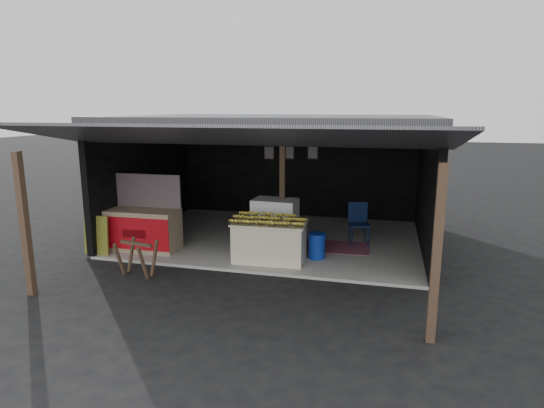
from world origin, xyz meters
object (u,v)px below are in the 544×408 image
(banana_table, at_px, (270,241))
(plastic_chair, at_px, (358,220))
(white_crate, at_px, (275,223))
(neighbor_stall, at_px, (143,228))
(sawhorse, at_px, (137,255))
(water_barrel, at_px, (317,246))

(banana_table, height_order, plastic_chair, plastic_chair)
(white_crate, bearing_deg, plastic_chair, 23.37)
(plastic_chair, bearing_deg, neighbor_stall, -174.87)
(sawhorse, distance_m, plastic_chair, 5.06)
(neighbor_stall, distance_m, water_barrel, 3.92)
(banana_table, distance_m, white_crate, 1.04)
(neighbor_stall, bearing_deg, white_crate, 18.37)
(water_barrel, bearing_deg, neighbor_stall, -175.13)
(banana_table, relative_size, plastic_chair, 1.60)
(white_crate, relative_size, water_barrel, 2.13)
(white_crate, relative_size, plastic_chair, 1.14)
(water_barrel, bearing_deg, banana_table, -158.62)
(neighbor_stall, relative_size, plastic_chair, 1.74)
(white_crate, bearing_deg, sawhorse, -129.07)
(sawhorse, height_order, water_barrel, sawhorse)
(white_crate, distance_m, plastic_chair, 1.97)
(banana_table, relative_size, sawhorse, 2.17)
(banana_table, relative_size, water_barrel, 2.99)
(sawhorse, xyz_separation_m, water_barrel, (3.22, 1.75, -0.11))
(sawhorse, bearing_deg, banana_table, 40.39)
(white_crate, distance_m, sawhorse, 3.22)
(sawhorse, xyz_separation_m, plastic_chair, (3.99, 3.11, 0.20))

